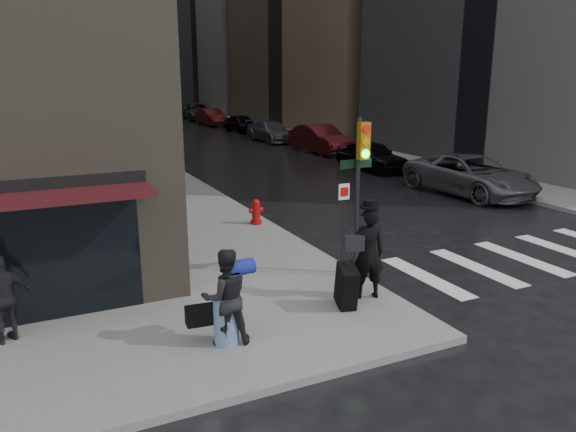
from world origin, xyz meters
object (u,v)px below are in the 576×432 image
object	(u,v)px
man_greycoat	(3,298)
traffic_light	(358,176)
man_overcoat	(364,258)
parked_car_1	(372,156)
man_jeans	(225,297)
fire_hydrant	(256,213)
parked_car_5	(211,117)
parked_car_0	(470,175)
parked_car_2	(320,139)
parked_car_6	(199,112)
parked_car_3	(271,131)
parked_car_4	(242,123)

from	to	relation	value
man_greycoat	traffic_light	world-z (taller)	traffic_light
man_overcoat	traffic_light	world-z (taller)	traffic_light
man_greycoat	parked_car_1	size ratio (longest dim) A/B	0.38
man_jeans	fire_hydrant	world-z (taller)	man_jeans
man_jeans	parked_car_1	world-z (taller)	man_jeans
man_jeans	man_greycoat	bearing A→B (deg)	-21.29
man_overcoat	man_jeans	world-z (taller)	man_overcoat
man_jeans	man_greycoat	size ratio (longest dim) A/B	1.08
fire_hydrant	parked_car_5	size ratio (longest dim) A/B	0.18
man_jeans	man_greycoat	world-z (taller)	man_jeans
man_greycoat	parked_car_0	world-z (taller)	man_greycoat
man_overcoat	parked_car_1	bearing A→B (deg)	-110.03
man_jeans	parked_car_5	bearing A→B (deg)	-102.14
man_jeans	parked_car_1	bearing A→B (deg)	-125.82
parked_car_2	parked_car_6	xyz separation A→B (m)	(0.24, 25.38, -0.03)
parked_car_3	parked_car_6	distance (m)	19.05
parked_car_2	parked_car_6	bearing A→B (deg)	86.47
parked_car_6	parked_car_4	bearing A→B (deg)	-87.62
man_jeans	parked_car_2	xyz separation A→B (m)	(13.30, 20.68, -0.20)
man_overcoat	parked_car_5	xyz separation A→B (m)	(9.52, 39.11, -0.31)
man_overcoat	man_jeans	bearing A→B (deg)	25.22
man_jeans	parked_car_1	distance (m)	19.15
man_jeans	parked_car_4	xyz separation A→B (m)	(13.20, 33.38, -0.33)
man_greycoat	traffic_light	xyz separation A→B (m)	(7.37, 0.17, 1.55)
fire_hydrant	parked_car_4	bearing A→B (deg)	69.78
man_overcoat	parked_car_5	bearing A→B (deg)	-89.18
parked_car_2	parked_car_3	xyz separation A→B (m)	(-0.41, 6.35, -0.13)
man_jeans	parked_car_0	xyz separation A→B (m)	(13.08, 7.99, -0.24)
man_jeans	parked_car_6	bearing A→B (deg)	-100.70
fire_hydrant	parked_car_6	world-z (taller)	parked_car_6
parked_car_0	parked_car_3	world-z (taller)	parked_car_0
parked_car_1	parked_car_6	distance (m)	31.74
parked_car_3	parked_car_4	distance (m)	6.35
parked_car_6	parked_car_0	bearing A→B (deg)	-86.78
fire_hydrant	parked_car_0	world-z (taller)	parked_car_0
man_overcoat	fire_hydrant	size ratio (longest dim) A/B	2.72
man_overcoat	parked_car_1	xyz separation A→B (m)	(9.45, 13.73, -0.33)
fire_hydrant	parked_car_0	bearing A→B (deg)	5.37
parked_car_1	parked_car_2	bearing A→B (deg)	79.46
man_jeans	fire_hydrant	xyz separation A→B (m)	(3.52, 7.10, -0.52)
man_overcoat	parked_car_1	distance (m)	16.67
traffic_light	parked_car_2	size ratio (longest dim) A/B	0.73
parked_car_3	parked_car_6	xyz separation A→B (m)	(0.64, 19.04, 0.10)
parked_car_0	parked_car_3	size ratio (longest dim) A/B	1.18
parked_car_1	man_greycoat	bearing A→B (deg)	-147.13
man_jeans	parked_car_3	bearing A→B (deg)	-109.82
parked_car_1	parked_car_6	size ratio (longest dim) A/B	0.75
parked_car_2	man_jeans	bearing A→B (deg)	-125.73
traffic_light	parked_car_3	xyz separation A→B (m)	(8.99, 25.10, -1.82)
traffic_light	parked_car_0	world-z (taller)	traffic_light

